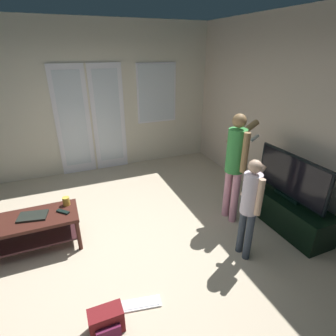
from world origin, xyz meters
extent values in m
cube|color=#C3B297|center=(0.00, 0.00, -0.01)|extent=(5.40, 5.45, 0.02)
cube|color=beige|center=(0.00, 2.70, 1.38)|extent=(5.40, 0.06, 2.76)
cube|color=white|center=(-0.12, 2.65, 1.00)|extent=(0.62, 0.02, 2.07)
cube|color=silver|center=(-0.12, 2.64, 1.05)|extent=(0.46, 0.01, 1.77)
cube|color=white|center=(0.54, 2.65, 1.00)|extent=(0.62, 0.02, 2.07)
cube|color=silver|center=(0.54, 2.64, 1.05)|extent=(0.46, 0.01, 1.77)
cube|color=white|center=(1.55, 2.65, 1.44)|extent=(0.82, 0.02, 1.16)
cube|color=silver|center=(1.55, 2.64, 1.44)|extent=(0.76, 0.01, 1.10)
cube|color=beige|center=(2.67, 0.00, 1.38)|extent=(0.06, 5.45, 2.76)
cube|color=#401C15|center=(-0.86, 0.53, 0.43)|extent=(1.10, 0.51, 0.04)
cube|color=#34191C|center=(-0.86, 0.53, 0.16)|extent=(1.02, 0.43, 0.02)
cylinder|color=#401C15|center=(-0.35, 0.31, 0.20)|extent=(0.05, 0.05, 0.41)
cylinder|color=#401C15|center=(-0.35, 0.75, 0.20)|extent=(0.05, 0.05, 0.41)
cube|color=black|center=(2.35, -0.24, 0.21)|extent=(0.44, 1.34, 0.42)
cube|color=black|center=(2.35, -0.89, 0.23)|extent=(0.37, 0.02, 0.24)
cube|color=black|center=(2.35, -0.24, 0.44)|extent=(0.08, 0.39, 0.04)
cube|color=black|center=(2.35, -0.24, 0.75)|extent=(0.04, 1.12, 0.57)
cube|color=black|center=(2.33, -0.24, 0.75)|extent=(0.00, 1.07, 0.52)
cylinder|color=pink|center=(1.74, 0.09, 0.38)|extent=(0.10, 0.10, 0.75)
cylinder|color=pink|center=(1.72, 0.25, 0.38)|extent=(0.10, 0.10, 0.75)
cylinder|color=#399244|center=(1.73, 0.17, 1.05)|extent=(0.25, 0.25, 0.59)
sphere|color=#987449|center=(1.73, 0.17, 1.45)|extent=(0.18, 0.18, 0.18)
cylinder|color=#987449|center=(1.74, 0.00, 1.08)|extent=(0.08, 0.08, 0.52)
cylinder|color=#987449|center=(1.95, 0.35, 1.22)|extent=(0.51, 0.12, 0.31)
cube|color=white|center=(2.18, 0.37, 1.10)|extent=(0.14, 0.05, 0.09)
cylinder|color=#37404E|center=(1.45, -0.60, 0.30)|extent=(0.08, 0.08, 0.60)
cylinder|color=#37404E|center=(1.45, -0.47, 0.30)|extent=(0.08, 0.08, 0.60)
cylinder|color=silver|center=(1.45, -0.53, 0.84)|extent=(0.20, 0.20, 0.47)
sphere|color=#CEA689|center=(1.45, -0.53, 1.16)|extent=(0.14, 0.14, 0.14)
cylinder|color=#CEA689|center=(1.45, -0.66, 0.87)|extent=(0.07, 0.07, 0.42)
cylinder|color=#CEA689|center=(1.57, -0.40, 0.91)|extent=(0.30, 0.07, 0.38)
cube|color=white|center=(1.70, -0.40, 0.74)|extent=(0.11, 0.04, 0.13)
cube|color=maroon|center=(-0.24, -0.85, 0.12)|extent=(0.30, 0.16, 0.23)
cube|color=#5E1B38|center=(-0.24, -0.96, 0.09)|extent=(0.21, 0.04, 0.12)
cube|color=white|center=(0.08, -0.72, 0.01)|extent=(0.46, 0.21, 0.02)
cube|color=silver|center=(0.08, -0.72, 0.02)|extent=(0.41, 0.17, 0.00)
cube|color=black|center=(-0.81, 0.54, 0.46)|extent=(0.36, 0.27, 0.02)
cylinder|color=gold|center=(-0.43, 0.67, 0.50)|extent=(0.09, 0.09, 0.11)
cube|color=black|center=(-0.48, 0.50, 0.46)|extent=(0.15, 0.16, 0.02)
camera|label=1|loc=(-0.33, -2.48, 2.27)|focal=28.20mm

